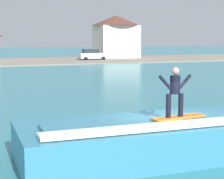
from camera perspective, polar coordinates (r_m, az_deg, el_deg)
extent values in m
plane|color=teal|center=(13.34, 7.46, -9.20)|extent=(260.00, 260.00, 0.00)
cube|color=teal|center=(12.80, 6.69, -7.18)|extent=(8.98, 3.38, 1.17)
cube|color=teal|center=(12.28, 7.63, -4.70)|extent=(7.63, 1.52, 0.13)
cube|color=white|center=(11.70, 9.17, -5.24)|extent=(8.08, 0.61, 0.12)
cube|color=orange|center=(12.40, 9.81, -4.08)|extent=(1.90, 0.74, 0.06)
cube|color=black|center=(12.40, 9.82, -3.97)|extent=(1.69, 0.29, 0.01)
cylinder|color=black|center=(12.17, 8.34, -2.38)|extent=(0.16, 0.16, 0.73)
cylinder|color=black|center=(12.38, 10.13, -2.24)|extent=(0.16, 0.16, 0.73)
cylinder|color=black|center=(12.18, 9.31, 0.70)|extent=(0.32, 0.32, 0.57)
sphere|color=tan|center=(12.13, 9.36, 2.74)|extent=(0.24, 0.24, 0.24)
cylinder|color=black|center=(12.00, 7.86, 1.04)|extent=(0.45, 0.10, 0.47)
cylinder|color=black|center=(12.34, 10.74, 1.16)|extent=(0.45, 0.10, 0.47)
cube|color=gray|center=(61.33, -14.51, 4.02)|extent=(120.00, 18.07, 0.14)
cube|color=silver|center=(63.31, -2.87, 5.01)|extent=(4.57, 1.96, 0.90)
cube|color=#262D38|center=(63.18, -3.17, 5.70)|extent=(2.51, 1.76, 0.64)
cylinder|color=black|center=(64.77, -1.88, 4.68)|extent=(0.64, 0.22, 0.64)
cylinder|color=black|center=(62.82, -1.29, 4.58)|extent=(0.64, 0.22, 0.64)
cylinder|color=black|center=(63.91, -4.42, 4.62)|extent=(0.64, 0.22, 0.64)
cylinder|color=black|center=(61.93, -3.90, 4.52)|extent=(0.64, 0.22, 0.64)
cube|color=silver|center=(69.89, 0.57, 7.04)|extent=(6.96, 6.49, 5.84)
cone|color=brown|center=(69.94, 0.58, 10.17)|extent=(8.63, 8.63, 1.80)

